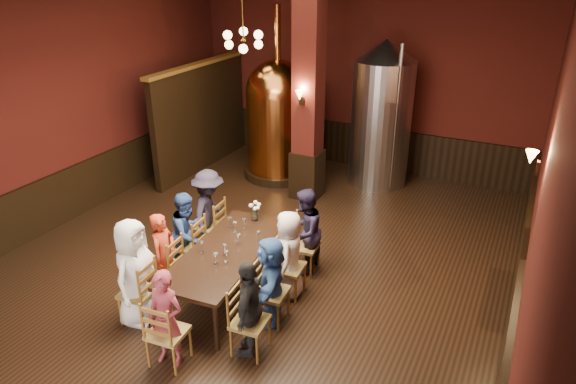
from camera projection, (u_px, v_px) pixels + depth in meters
The scene contains 40 objects.
room at pixel (248, 133), 7.57m from camera, with size 10.00×10.02×4.50m.
wainscot_right at pixel (514, 304), 6.70m from camera, with size 0.08×9.90×1.00m, color black.
wainscot_back at pixel (356, 145), 12.33m from camera, with size 7.90×0.08×1.00m, color black.
wainscot_left at pixel (75, 191), 9.92m from camera, with size 0.08×9.90×1.00m, color black.
column at pixel (308, 91), 9.97m from camera, with size 0.58×0.58×4.50m, color #42120E.
partition at pixel (201, 118), 11.91m from camera, with size 0.22×3.50×2.40m, color black.
pendant_cluster at pixel (243, 40), 10.30m from camera, with size 0.90×0.90×1.70m, color #A57226, non-canonical shape.
sconce_wall at pixel (539, 162), 6.66m from camera, with size 0.20×0.20×0.36m, color black, non-canonical shape.
sconce_column at pixel (302, 97), 9.75m from camera, with size 0.20×0.20×0.36m, color black, non-canonical shape.
dining_table at pixel (226, 254), 7.47m from camera, with size 1.20×2.48×0.75m.
chair_0 at pixel (138, 292), 7.00m from camera, with size 0.46×0.46×0.92m, color brown, non-canonical shape.
person_0 at pixel (135, 272), 6.87m from camera, with size 0.76×0.49×1.55m, color white.
chair_1 at pixel (166, 267), 7.57m from camera, with size 0.46×0.46×0.92m, color brown, non-canonical shape.
person_1 at pixel (164, 255), 7.49m from camera, with size 0.48×0.32×1.33m, color #B6341F.
chair_2 at pixel (189, 245), 8.13m from camera, with size 0.46×0.46×0.92m, color brown, non-canonical shape.
person_2 at pixel (188, 233), 8.03m from camera, with size 0.67×0.33×1.37m, color navy.
chair_3 at pixel (210, 227), 8.69m from camera, with size 0.46×0.46×0.92m, color brown, non-canonical shape.
person_3 at pixel (209, 212), 8.58m from camera, with size 0.96×0.55×1.48m, color #211D2B.
chair_4 at pixel (250, 321), 6.43m from camera, with size 0.46×0.46×0.92m, color brown, non-canonical shape.
person_4 at pixel (249, 308), 6.35m from camera, with size 0.78×0.33×1.34m, color black.
chair_5 at pixel (271, 292), 7.00m from camera, with size 0.46×0.46×0.92m, color brown, non-canonical shape.
person_5 at pixel (271, 280), 6.92m from camera, with size 1.20×0.38×1.30m, color #3861A8.
chair_6 at pixel (289, 267), 7.56m from camera, with size 0.46×0.46×0.92m, color brown, non-canonical shape.
person_6 at pixel (289, 254), 7.47m from camera, with size 0.66×0.43×1.36m, color silver.
chair_7 at pixel (304, 246), 8.12m from camera, with size 0.46×0.46×0.92m, color brown, non-canonical shape.
person_7 at pixel (305, 232), 8.02m from camera, with size 0.69×0.34×1.42m, color #211A35.
chair_8 at pixel (168, 332), 6.26m from camera, with size 0.46×0.46×0.92m, color brown, non-canonical shape.
person_8 at pixel (166, 319), 6.17m from camera, with size 0.48×0.31×1.31m, color #93313E.
copper_kettle at pixel (278, 118), 11.38m from camera, with size 1.71×1.71×3.75m.
steel_vessel at pixel (381, 114), 10.95m from camera, with size 1.57×1.57×3.12m.
rose_vase at pixel (255, 208), 8.20m from camera, with size 0.19×0.19×0.33m.
wine_glass_0 at pixel (202, 247), 7.35m from camera, with size 0.07×0.07×0.17m, color white, non-canonical shape.
wine_glass_1 at pixel (216, 259), 7.07m from camera, with size 0.07×0.07×0.17m, color white, non-canonical shape.
wine_glass_2 at pixel (239, 239), 7.55m from camera, with size 0.07×0.07×0.17m, color white, non-canonical shape.
wine_glass_3 at pixel (226, 257), 7.12m from camera, with size 0.07×0.07×0.17m, color white, non-canonical shape.
wine_glass_4 at pixel (230, 222), 8.03m from camera, with size 0.07×0.07×0.17m, color white, non-canonical shape.
wine_glass_5 at pixel (259, 236), 7.63m from camera, with size 0.07×0.07×0.17m, color white, non-canonical shape.
wine_glass_6 at pixel (244, 224), 7.99m from camera, with size 0.07×0.07×0.17m, color white, non-canonical shape.
wine_glass_7 at pixel (225, 250), 7.28m from camera, with size 0.07×0.07×0.17m, color white, non-canonical shape.
wine_glass_8 at pixel (235, 227), 7.89m from camera, with size 0.07×0.07×0.17m, color white, non-canonical shape.
Camera 1 is at (3.77, -6.21, 4.63)m, focal length 32.00 mm.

